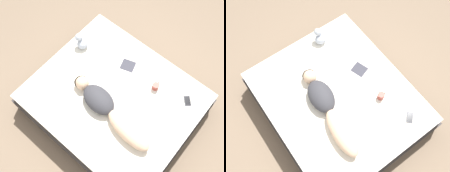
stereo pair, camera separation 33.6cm
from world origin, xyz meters
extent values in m
plane|color=#7A6651|center=(0.00, 0.00, 0.00)|extent=(12.00, 12.00, 0.00)
cube|color=#383333|center=(0.00, 0.00, 0.15)|extent=(1.80, 2.10, 0.29)
cube|color=silver|center=(0.00, 0.00, 0.37)|extent=(1.74, 2.04, 0.17)
ellipsoid|color=#DBB28E|center=(-0.26, -0.43, 0.55)|extent=(0.32, 0.67, 0.18)
ellipsoid|color=#333338|center=(-0.20, 0.09, 0.55)|extent=(0.35, 0.50, 0.19)
ellipsoid|color=black|center=(-0.16, 0.42, 0.55)|extent=(0.20, 0.19, 0.10)
sphere|color=#DBB28E|center=(-0.16, 0.40, 0.55)|extent=(0.18, 0.18, 0.18)
cube|color=silver|center=(0.21, 0.06, 0.46)|extent=(0.33, 0.33, 0.01)
cube|color=silver|center=(0.45, 0.14, 0.46)|extent=(0.33, 0.33, 0.01)
cube|color=#2D2D38|center=(0.45, 0.14, 0.47)|extent=(0.22, 0.23, 0.00)
cylinder|color=#993D33|center=(0.42, -0.34, 0.50)|extent=(0.09, 0.09, 0.09)
cylinder|color=black|center=(0.42, -0.34, 0.54)|extent=(0.07, 0.07, 0.01)
torus|color=#993D33|center=(0.47, -0.34, 0.50)|extent=(0.06, 0.01, 0.06)
cube|color=black|center=(0.55, -0.76, 0.46)|extent=(0.15, 0.15, 0.01)
cube|color=black|center=(0.55, -0.76, 0.47)|extent=(0.13, 0.12, 0.00)
ellipsoid|color=#B2BCCC|center=(0.29, 0.81, 0.53)|extent=(0.16, 0.15, 0.14)
sphere|color=#B2BCCC|center=(0.29, 0.87, 0.63)|extent=(0.10, 0.10, 0.10)
camera|label=1|loc=(-1.01, -0.82, 3.56)|focal=42.00mm
camera|label=2|loc=(-0.76, -1.04, 3.56)|focal=42.00mm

